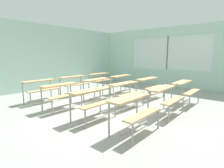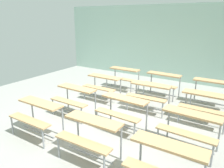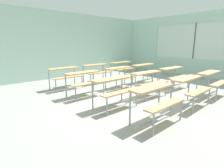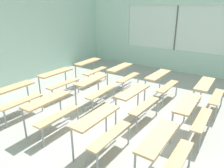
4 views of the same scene
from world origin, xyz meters
name	(u,v)px [view 3 (image 3 of 4)]	position (x,y,z in m)	size (l,w,h in m)	color
ground	(133,99)	(0.00, 0.00, -0.03)	(10.00, 9.00, 0.05)	#9E9E99
wall_back	(61,45)	(0.00, 4.50, 1.50)	(10.00, 0.12, 3.00)	silver
wall_right	(208,47)	(5.00, -0.13, 1.45)	(0.12, 9.00, 3.00)	silver
desk_bench_r0c0	(156,96)	(-0.90, -1.40, 0.56)	(1.10, 0.59, 0.74)	tan
desk_bench_r0c1	(191,85)	(0.57, -1.43, 0.56)	(1.11, 0.61, 0.74)	tan
desk_bench_r0c2	(213,78)	(1.97, -1.47, 0.56)	(1.11, 0.60, 0.74)	tan
desk_bench_r1c0	(115,86)	(-0.93, -0.20, 0.56)	(1.11, 0.61, 0.74)	tan
desk_bench_r1c1	(149,78)	(0.51, -0.18, 0.56)	(1.13, 0.64, 0.74)	tan
desk_bench_r1c2	(174,73)	(1.99, -0.19, 0.56)	(1.12, 0.64, 0.74)	tan
desk_bench_r2c0	(85,78)	(-0.95, 1.12, 0.56)	(1.10, 0.59, 0.74)	tan
desk_bench_r2c1	(120,73)	(0.59, 1.14, 0.56)	(1.11, 0.62, 0.74)	tan
desk_bench_r2c2	(145,69)	(2.03, 1.12, 0.56)	(1.11, 0.60, 0.74)	tan
desk_bench_r3c0	(65,73)	(-0.94, 2.38, 0.56)	(1.11, 0.61, 0.74)	tan
desk_bench_r3c1	(97,69)	(0.50, 2.43, 0.56)	(1.12, 0.64, 0.74)	tan
desk_bench_r3c2	(122,66)	(2.00, 2.43, 0.56)	(1.10, 0.60, 0.74)	tan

